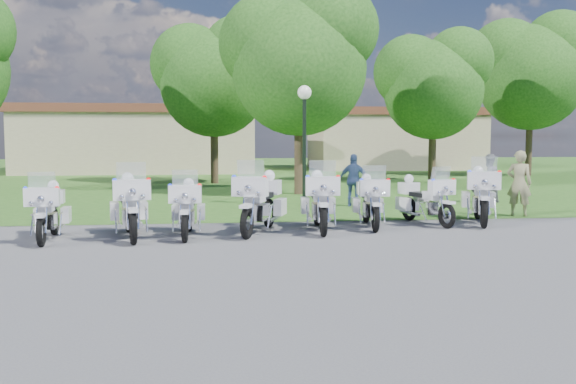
{
  "coord_description": "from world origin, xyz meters",
  "views": [
    {
      "loc": [
        -1.38,
        -13.47,
        2.24
      ],
      "look_at": [
        0.32,
        1.2,
        0.95
      ],
      "focal_mm": 40.0,
      "sensor_mm": 36.0,
      "label": 1
    }
  ],
  "objects": [
    {
      "name": "motorcycle_1",
      "position": [
        -3.24,
        0.94,
        0.71
      ],
      "size": [
        1.11,
        2.52,
        1.71
      ],
      "rotation": [
        0.0,
        0.0,
        3.32
      ],
      "color": "black",
      "rests_on": "ground"
    },
    {
      "name": "motorcycle_6",
      "position": [
        3.97,
        2.35,
        0.63
      ],
      "size": [
        1.15,
        2.17,
        1.5
      ],
      "rotation": [
        0.0,
        0.0,
        3.44
      ],
      "color": "black",
      "rests_on": "ground"
    },
    {
      "name": "motorcycle_4",
      "position": [
        1.12,
        1.54,
        0.71
      ],
      "size": [
        0.95,
        2.54,
        1.7
      ],
      "rotation": [
        0.0,
        0.0,
        3.06
      ],
      "color": "black",
      "rests_on": "ground"
    },
    {
      "name": "motorcycle_7",
      "position": [
        5.47,
        2.36,
        0.73
      ],
      "size": [
        1.36,
        2.52,
        1.75
      ],
      "rotation": [
        0.0,
        0.0,
        2.82
      ],
      "color": "black",
      "rests_on": "ground"
    },
    {
      "name": "bystander_a",
      "position": [
        7.08,
        3.5,
        0.92
      ],
      "size": [
        0.8,
        0.7,
        1.83
      ],
      "primitive_type": "imported",
      "rotation": [
        0.0,
        0.0,
        2.66
      ],
      "color": "#86835B",
      "rests_on": "ground"
    },
    {
      "name": "bystander_b",
      "position": [
        7.78,
        7.07,
        0.82
      ],
      "size": [
        0.93,
        0.8,
        1.63
      ],
      "primitive_type": "imported",
      "rotation": [
        0.0,
        0.0,
        -2.88
      ],
      "color": "slate",
      "rests_on": "ground"
    },
    {
      "name": "motorcycle_3",
      "position": [
        -0.31,
        1.34,
        0.72
      ],
      "size": [
        1.39,
        2.46,
        1.72
      ],
      "rotation": [
        0.0,
        0.0,
        2.79
      ],
      "color": "black",
      "rests_on": "ground"
    },
    {
      "name": "motorcycle_0",
      "position": [
        -4.94,
        0.79,
        0.63
      ],
      "size": [
        0.84,
        2.26,
        1.52
      ],
      "rotation": [
        0.0,
        0.0,
        3.22
      ],
      "color": "black",
      "rests_on": "ground"
    },
    {
      "name": "motorcycle_2",
      "position": [
        -1.98,
        1.0,
        0.64
      ],
      "size": [
        0.76,
        2.29,
        1.54
      ],
      "rotation": [
        0.0,
        0.0,
        3.12
      ],
      "color": "black",
      "rests_on": "ground"
    },
    {
      "name": "tree_1",
      "position": [
        -1.4,
        17.06,
        5.17
      ],
      "size": [
        5.86,
        5.0,
        7.81
      ],
      "color": "#38281C",
      "rests_on": "ground"
    },
    {
      "name": "grass_lawn",
      "position": [
        0.0,
        27.0,
        0.0
      ],
      "size": [
        100.0,
        48.0,
        0.01
      ],
      "primitive_type": "cube",
      "color": "#28591C",
      "rests_on": "ground"
    },
    {
      "name": "lamp_post",
      "position": [
        1.47,
        6.65,
        2.91
      ],
      "size": [
        0.44,
        0.44,
        3.83
      ],
      "color": "black",
      "rests_on": "ground"
    },
    {
      "name": "motorcycle_5",
      "position": [
        2.45,
        1.97,
        0.65
      ],
      "size": [
        0.9,
        2.31,
        1.56
      ],
      "rotation": [
        0.0,
        0.0,
        3.04
      ],
      "color": "black",
      "rests_on": "ground"
    },
    {
      "name": "bystander_c",
      "position": [
        3.04,
        6.45,
        0.83
      ],
      "size": [
        1.06,
        0.71,
        1.67
      ],
      "primitive_type": "imported",
      "rotation": [
        0.0,
        0.0,
        2.8
      ],
      "color": "navy",
      "rests_on": "ground"
    },
    {
      "name": "tree_3",
      "position": [
        9.04,
        16.5,
        4.88
      ],
      "size": [
        5.54,
        4.73,
        7.38
      ],
      "color": "#38281C",
      "rests_on": "ground"
    },
    {
      "name": "building_west",
      "position": [
        -6.0,
        28.0,
        2.07
      ],
      "size": [
        14.56,
        8.32,
        4.1
      ],
      "color": "tan",
      "rests_on": "ground"
    },
    {
      "name": "tree_4",
      "position": [
        16.23,
        20.98,
        6.06
      ],
      "size": [
        6.87,
        5.86,
        9.16
      ],
      "color": "#38281C",
      "rests_on": "ground"
    },
    {
      "name": "tree_2",
      "position": [
        1.83,
        11.02,
        5.29
      ],
      "size": [
        6.0,
        5.12,
        7.99
      ],
      "color": "#38281C",
      "rests_on": "ground"
    },
    {
      "name": "building_east",
      "position": [
        11.0,
        30.0,
        2.07
      ],
      "size": [
        11.44,
        7.28,
        4.1
      ],
      "color": "tan",
      "rests_on": "ground"
    },
    {
      "name": "ground",
      "position": [
        0.0,
        0.0,
        0.0
      ],
      "size": [
        100.0,
        100.0,
        0.0
      ],
      "primitive_type": "plane",
      "color": "#525156",
      "rests_on": "ground"
    }
  ]
}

